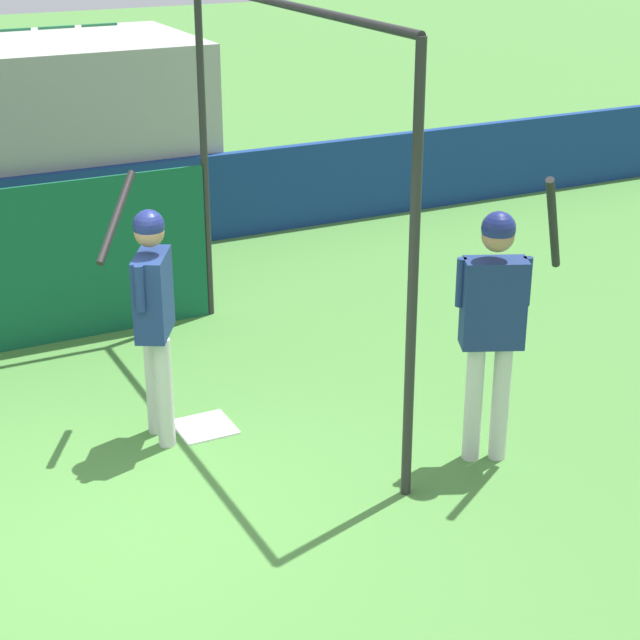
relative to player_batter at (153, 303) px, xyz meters
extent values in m
plane|color=#477F38|center=(-0.61, -1.09, -1.12)|extent=(60.00, 60.00, 0.00)
cube|color=#1E6B3D|center=(-0.06, 4.88, -0.04)|extent=(0.45, 0.40, 0.10)
cube|color=#1E6B3D|center=(-0.06, 5.06, 0.19)|extent=(0.45, 0.06, 0.40)
cube|color=#1E6B3D|center=(0.49, 4.88, -0.04)|extent=(0.45, 0.40, 0.10)
cube|color=#1E6B3D|center=(0.49, 5.06, 0.19)|extent=(0.45, 0.06, 0.40)
cube|color=#1E6B3D|center=(1.04, 4.88, -0.04)|extent=(0.45, 0.40, 0.10)
cube|color=#1E6B3D|center=(1.04, 5.06, 0.19)|extent=(0.45, 0.06, 0.40)
cube|color=#1E6B3D|center=(1.59, 4.88, -0.04)|extent=(0.45, 0.40, 0.10)
cube|color=#1E6B3D|center=(1.59, 5.06, 0.19)|extent=(0.45, 0.06, 0.40)
cube|color=#1E6B3D|center=(0.49, 5.68, 0.36)|extent=(0.45, 0.40, 0.10)
cube|color=#1E6B3D|center=(0.49, 5.86, 0.59)|extent=(0.45, 0.06, 0.40)
cube|color=#1E6B3D|center=(1.04, 5.68, 0.36)|extent=(0.45, 0.40, 0.10)
cube|color=#1E6B3D|center=(1.04, 5.86, 0.59)|extent=(0.45, 0.06, 0.40)
cube|color=#1E6B3D|center=(1.59, 5.68, 0.36)|extent=(0.45, 0.40, 0.10)
cube|color=#1E6B3D|center=(1.59, 5.86, 0.59)|extent=(0.45, 0.06, 0.40)
cube|color=#1E6B3D|center=(0.49, 6.48, 0.76)|extent=(0.45, 0.40, 0.10)
cube|color=#1E6B3D|center=(0.49, 6.66, 0.99)|extent=(0.45, 0.06, 0.40)
cube|color=#1E6B3D|center=(1.04, 6.48, 0.76)|extent=(0.45, 0.40, 0.10)
cube|color=#1E6B3D|center=(1.04, 6.66, 0.99)|extent=(0.45, 0.06, 0.40)
cube|color=#1E6B3D|center=(1.59, 6.48, 0.76)|extent=(0.45, 0.40, 0.10)
cube|color=#1E6B3D|center=(1.59, 6.66, 0.99)|extent=(0.45, 0.06, 0.40)
cylinder|color=#282828|center=(1.28, -1.55, 0.45)|extent=(0.07, 0.07, 3.15)
cylinder|color=#282828|center=(1.28, 2.23, 0.45)|extent=(0.07, 0.07, 3.15)
cylinder|color=#282828|center=(1.28, 0.34, 2.03)|extent=(0.06, 3.78, 0.06)
cube|color=#0F5133|center=(-0.64, 2.21, -0.36)|extent=(3.76, 0.03, 1.52)
cube|color=white|center=(0.35, -0.01, -1.11)|extent=(0.44, 0.44, 0.02)
cylinder|color=silver|center=(0.00, -0.13, -0.68)|extent=(0.18, 0.18, 0.88)
cylinder|color=silver|center=(0.00, 0.11, -0.68)|extent=(0.18, 0.18, 0.88)
cube|color=navy|center=(0.00, -0.01, 0.07)|extent=(0.42, 0.51, 0.62)
sphere|color=#A37556|center=(0.00, -0.01, 0.55)|extent=(0.22, 0.22, 0.22)
sphere|color=navy|center=(0.00, -0.01, 0.60)|extent=(0.23, 0.23, 0.23)
cylinder|color=navy|center=(-0.15, -0.20, 0.21)|extent=(0.10, 0.10, 0.34)
cylinder|color=navy|center=(0.09, 0.22, 0.21)|extent=(0.10, 0.10, 0.34)
cylinder|color=black|center=(-0.12, 0.37, 0.58)|extent=(0.51, 0.61, 0.54)
sphere|color=black|center=(0.15, 0.15, 0.33)|extent=(0.08, 0.08, 0.08)
cylinder|color=silver|center=(1.97, -1.34, -0.66)|extent=(0.17, 0.17, 0.92)
cylinder|color=silver|center=(2.15, -1.43, -0.66)|extent=(0.17, 0.17, 0.92)
cube|color=navy|center=(2.06, -1.39, 0.12)|extent=(0.49, 0.38, 0.65)
sphere|color=#A37556|center=(2.06, -1.39, 0.62)|extent=(0.23, 0.23, 0.23)
sphere|color=navy|center=(2.06, -1.39, 0.67)|extent=(0.24, 0.24, 0.24)
cylinder|color=navy|center=(1.86, -1.25, 0.27)|extent=(0.09, 0.09, 0.36)
cylinder|color=navy|center=(2.29, -1.44, 0.27)|extent=(0.09, 0.09, 0.36)
cylinder|color=black|center=(2.39, -1.55, 0.70)|extent=(0.48, 0.42, 0.79)
sphere|color=black|center=(2.22, -1.35, 0.33)|extent=(0.08, 0.08, 0.08)
camera|label=1|loc=(-2.19, -7.10, 2.89)|focal=60.00mm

